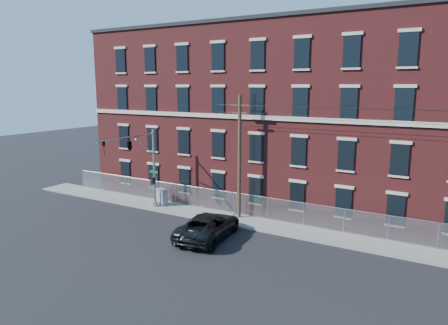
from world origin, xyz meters
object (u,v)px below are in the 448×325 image
utility_pole_near (240,155)px  pickup_truck (208,226)px  traffic_signal_mast (136,152)px  utility_cabinet (162,197)px

utility_pole_near → pickup_truck: size_ratio=1.55×
traffic_signal_mast → utility_pole_near: 8.70m
pickup_truck → utility_cabinet: 9.27m
traffic_signal_mast → utility_cabinet: (0.20, 2.99, -4.53)m
pickup_truck → utility_cabinet: pickup_truck is taller
traffic_signal_mast → pickup_truck: 9.51m
utility_pole_near → pickup_truck: bearing=-87.7°
traffic_signal_mast → utility_cabinet: bearing=86.3°
utility_pole_near → pickup_truck: 6.76m
traffic_signal_mast → utility_cabinet: size_ratio=4.74×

